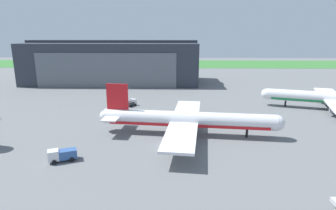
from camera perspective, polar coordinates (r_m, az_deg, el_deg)
ground_plane at (r=61.73m, az=-0.40°, el=-8.33°), size 440.00×440.00×0.00m
grass_field_strip at (r=224.12m, az=1.00°, el=8.32°), size 440.00×56.00×0.08m
maintenance_hangar at (r=141.95m, az=-11.01°, el=8.44°), size 81.23×31.31×20.35m
airliner_near_left at (r=67.45m, az=3.93°, el=-3.01°), size 43.73×38.67×12.00m
airliner_far_left at (r=102.86m, az=30.07°, el=1.17°), size 40.08×36.45×11.90m
fuel_bowser at (r=95.39m, az=-7.45°, el=0.43°), size 3.67×4.42×2.12m
pushback_tractor at (r=58.28m, az=-20.58°, el=-9.34°), size 5.58×3.88×2.39m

